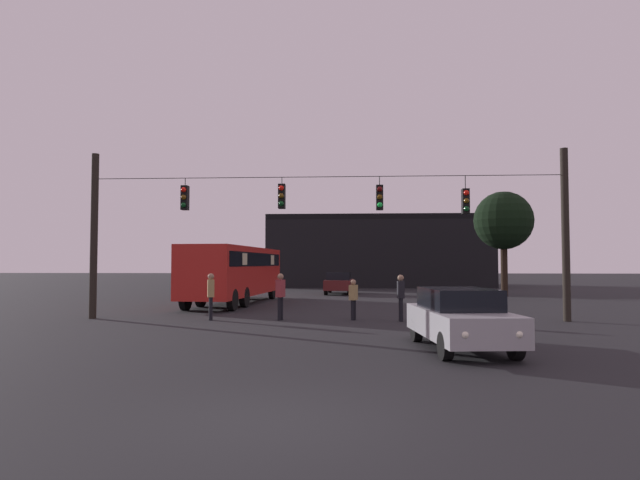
# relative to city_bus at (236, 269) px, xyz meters

# --- Properties ---
(ground_plane) EXTENTS (168.00, 168.00, 0.00)m
(ground_plane) POSITION_rel_city_bus_xyz_m (5.11, 3.72, -1.87)
(ground_plane) COLOR black
(ground_plane) RESTS_ON ground
(overhead_signal_span) EXTENTS (18.38, 0.44, 6.49)m
(overhead_signal_span) POSITION_rel_city_bus_xyz_m (5.14, -7.79, 1.80)
(overhead_signal_span) COLOR black
(overhead_signal_span) RESTS_ON ground
(city_bus) EXTENTS (3.33, 11.16, 3.00)m
(city_bus) POSITION_rel_city_bus_xyz_m (0.00, 0.00, 0.00)
(city_bus) COLOR #B21E19
(city_bus) RESTS_ON ground
(car_near_right) EXTENTS (2.22, 4.47, 1.52)m
(car_near_right) POSITION_rel_city_bus_xyz_m (8.84, -14.48, -1.07)
(car_near_right) COLOR #99999E
(car_near_right) RESTS_ON ground
(car_far_left) EXTENTS (2.06, 4.42, 1.52)m
(car_far_left) POSITION_rel_city_bus_xyz_m (5.36, 9.29, -1.07)
(car_far_left) COLOR #511919
(car_far_left) RESTS_ON ground
(pedestrian_crossing_left) EXTENTS (0.36, 0.42, 1.54)m
(pedestrian_crossing_left) POSITION_rel_city_bus_xyz_m (6.23, -7.77, -1.01)
(pedestrian_crossing_left) COLOR black
(pedestrian_crossing_left) RESTS_ON ground
(pedestrian_crossing_center) EXTENTS (0.34, 0.42, 1.77)m
(pedestrian_crossing_center) POSITION_rel_city_bus_xyz_m (0.83, -8.14, -0.85)
(pedestrian_crossing_center) COLOR black
(pedestrian_crossing_center) RESTS_ON ground
(pedestrian_crossing_right) EXTENTS (0.35, 0.42, 1.77)m
(pedestrian_crossing_right) POSITION_rel_city_bus_xyz_m (3.46, -7.96, -0.86)
(pedestrian_crossing_right) COLOR black
(pedestrian_crossing_right) RESTS_ON ground
(pedestrian_near_bus) EXTENTS (0.25, 0.37, 1.73)m
(pedestrian_near_bus) POSITION_rel_city_bus_xyz_m (7.99, -8.15, -0.88)
(pedestrian_near_bus) COLOR black
(pedestrian_near_bus) RESTS_ON ground
(corner_building) EXTENTS (20.19, 11.78, 6.53)m
(corner_building) POSITION_rel_city_bus_xyz_m (8.78, 23.99, 1.40)
(corner_building) COLOR black
(corner_building) RESTS_ON ground
(tree_left_silhouette) EXTENTS (3.82, 3.82, 6.88)m
(tree_left_silhouette) POSITION_rel_city_bus_xyz_m (16.22, 7.20, 3.07)
(tree_left_silhouette) COLOR black
(tree_left_silhouette) RESTS_ON ground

